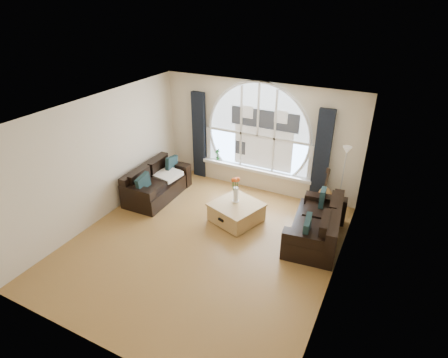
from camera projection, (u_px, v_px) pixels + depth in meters
ground at (204, 244)px, 7.39m from camera, size 5.00×5.50×0.01m
ceiling at (200, 114)px, 6.14m from camera, size 5.00×5.50×0.01m
wall_back at (258, 137)px, 8.94m from camera, size 5.00×0.01×2.70m
wall_front at (92, 278)px, 4.59m from camera, size 5.00×0.01×2.70m
wall_left at (100, 159)px, 7.77m from camera, size 0.01×5.50×2.70m
wall_right at (340, 219)px, 5.77m from camera, size 0.01×5.50×2.70m
attic_slope at (329, 157)px, 5.42m from camera, size 0.92×5.50×0.72m
arched_window at (258, 126)px, 8.79m from camera, size 2.60×0.06×2.15m
window_sill at (255, 169)px, 9.25m from camera, size 2.90×0.22×0.08m
window_frame at (258, 127)px, 8.77m from camera, size 2.76×0.08×2.15m
neighbor_house at (264, 133)px, 8.78m from camera, size 1.70×0.02×1.50m
curtain_left at (199, 136)px, 9.58m from camera, size 0.35×0.12×2.30m
curtain_right at (322, 158)px, 8.30m from camera, size 0.35×0.12×2.30m
sofa_left at (157, 182)px, 8.91m from camera, size 0.92×1.76×0.77m
sofa_right at (316, 223)px, 7.35m from camera, size 1.09×1.86×0.79m
coffee_chest at (236, 212)px, 8.02m from camera, size 1.21×1.21×0.47m
throw_blanket at (168, 175)px, 9.00m from camera, size 0.64×0.64×0.10m
vase_flowers at (236, 186)px, 7.84m from camera, size 0.24×0.24×0.70m
floor_lamp at (342, 180)px, 8.10m from camera, size 0.24×0.24×1.60m
guitar at (326, 187)px, 8.39m from camera, size 0.42×0.35×1.06m
potted_plant at (217, 155)px, 9.59m from camera, size 0.19×0.16×0.31m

